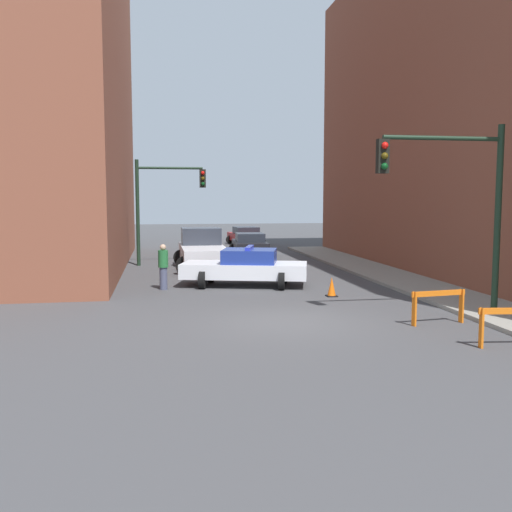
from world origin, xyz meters
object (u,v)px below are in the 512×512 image
at_px(pedestrian_crossing, 163,266).
at_px(parked_car_mid, 246,236).
at_px(parked_car_near, 250,244).
at_px(traffic_cone, 332,287).
at_px(traffic_light_far, 160,197).
at_px(white_truck, 202,250).
at_px(police_car, 246,267).
at_px(traffic_light_near, 460,190).
at_px(barrier_mid, 438,301).

bearing_deg(pedestrian_crossing, parked_car_mid, 47.44).
relative_size(parked_car_near, traffic_cone, 6.70).
bearing_deg(traffic_light_far, white_truck, -42.22).
bearing_deg(parked_car_near, traffic_cone, -84.56).
distance_m(traffic_light_far, pedestrian_crossing, 8.15).
height_order(police_car, white_truck, white_truck).
distance_m(traffic_light_near, traffic_cone, 5.61).
bearing_deg(pedestrian_crossing, traffic_light_near, -64.17).
xyz_separation_m(parked_car_near, pedestrian_crossing, (-5.06, -11.88, 0.19)).
distance_m(police_car, parked_car_near, 11.69).
distance_m(traffic_light_near, barrier_mid, 3.11).
distance_m(parked_car_mid, barrier_mid, 26.26).
bearing_deg(barrier_mid, parked_car_near, 96.16).
distance_m(barrier_mid, traffic_cone, 4.86).
relative_size(police_car, parked_car_near, 1.14).
bearing_deg(barrier_mid, traffic_light_far, 115.85).
bearing_deg(traffic_cone, barrier_mid, -72.14).
bearing_deg(barrier_mid, police_car, 118.43).
relative_size(traffic_light_near, pedestrian_crossing, 3.13).
bearing_deg(white_truck, police_car, -78.16).
xyz_separation_m(parked_car_mid, traffic_cone, (-0.29, -21.62, -0.36)).
distance_m(police_car, white_truck, 5.77).
height_order(parked_car_near, pedestrian_crossing, pedestrian_crossing).
height_order(traffic_light_near, traffic_cone, traffic_light_near).
distance_m(traffic_light_far, parked_car_mid, 13.19).
relative_size(pedestrian_crossing, barrier_mid, 1.04).
relative_size(white_truck, traffic_cone, 8.26).
bearing_deg(parked_car_mid, police_car, -103.21).
bearing_deg(white_truck, parked_car_mid, 72.50).
bearing_deg(parked_car_mid, barrier_mid, -92.08).
bearing_deg(traffic_light_near, white_truck, 116.25).
xyz_separation_m(white_truck, barrier_mid, (5.24, -13.05, -0.29)).
relative_size(traffic_light_far, police_car, 1.04).
bearing_deg(white_truck, traffic_light_near, -64.21).
relative_size(traffic_light_near, parked_car_mid, 1.17).
bearing_deg(barrier_mid, parked_car_mid, 92.62).
xyz_separation_m(police_car, parked_car_near, (1.97, 11.52, -0.05)).
xyz_separation_m(pedestrian_crossing, barrier_mid, (7.10, -7.05, -0.24)).
bearing_deg(traffic_light_near, parked_car_mid, 94.62).
bearing_deg(traffic_light_near, traffic_light_far, 119.62).
relative_size(traffic_light_near, traffic_cone, 7.93).
bearing_deg(parked_car_mid, pedestrian_crossing, -111.80).
bearing_deg(pedestrian_crossing, barrier_mid, -70.25).
distance_m(parked_car_near, parked_car_mid, 7.35).
height_order(parked_car_near, barrier_mid, parked_car_near).
height_order(traffic_light_far, parked_car_near, traffic_light_far).
distance_m(pedestrian_crossing, barrier_mid, 10.01).
bearing_deg(traffic_cone, police_car, 132.07).
bearing_deg(parked_car_mid, traffic_light_far, -122.24).
xyz_separation_m(traffic_light_near, police_car, (-4.88, 6.75, -2.81)).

